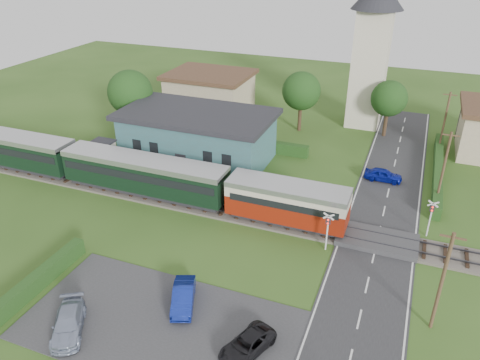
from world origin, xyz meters
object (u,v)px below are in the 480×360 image
(pedestrian_far, at_px, (132,161))
(equipment_hut, at_px, (103,153))
(station_building, at_px, (198,135))
(crossing_signal_near, at_px, (328,226))
(car_park_blue, at_px, (183,297))
(car_park_silver, at_px, (68,323))
(car_on_road, at_px, (383,175))
(church_tower, at_px, (372,43))
(pedestrian_near, at_px, (257,185))
(train, at_px, (115,168))
(crossing_signal_far, at_px, (431,213))
(house_west, at_px, (210,93))
(car_park_dark, at_px, (247,345))

(pedestrian_far, bearing_deg, equipment_hut, 107.90)
(station_building, xyz_separation_m, crossing_signal_near, (16.40, -11.40, -0.55))
(car_park_blue, height_order, pedestrian_far, pedestrian_far)
(pedestrian_far, bearing_deg, car_park_silver, -143.19)
(station_building, height_order, car_on_road, station_building)
(church_tower, bearing_deg, crossing_signal_near, -87.18)
(car_on_road, distance_m, pedestrian_far, 25.02)
(church_tower, xyz_separation_m, pedestrian_near, (-6.33, -22.55, -9.02))
(train, distance_m, car_park_silver, 18.36)
(train, bearing_deg, church_tower, 53.48)
(car_on_road, distance_m, pedestrian_near, 12.92)
(equipment_hut, height_order, pedestrian_near, equipment_hut)
(crossing_signal_far, xyz_separation_m, pedestrian_far, (-28.26, 1.03, -0.83))
(station_building, relative_size, house_west, 1.48)
(train, xyz_separation_m, car_on_road, (23.45, 10.91, -1.51))
(car_park_silver, bearing_deg, pedestrian_near, 45.15)
(station_building, bearing_deg, equipment_hut, -144.08)
(car_on_road, bearing_deg, pedestrian_near, 125.48)
(train, bearing_deg, crossing_signal_near, -6.65)
(crossing_signal_far, height_order, car_on_road, crossing_signal_far)
(station_building, bearing_deg, pedestrian_far, -129.89)
(equipment_hut, bearing_deg, car_park_dark, -37.68)
(station_building, bearing_deg, train, -115.30)
(car_park_silver, bearing_deg, car_park_dark, -17.74)
(crossing_signal_far, bearing_deg, house_west, 144.23)
(crossing_signal_near, xyz_separation_m, crossing_signal_far, (7.20, 4.80, 0.00))
(equipment_hut, relative_size, house_west, 0.24)
(station_building, height_order, church_tower, church_tower)
(church_tower, distance_m, car_on_road, 18.35)
(equipment_hut, height_order, house_west, house_west)
(house_west, bearing_deg, pedestrian_near, -55.03)
(car_on_road, relative_size, pedestrian_near, 2.37)
(car_park_silver, height_order, pedestrian_far, pedestrian_far)
(train, bearing_deg, house_west, 91.86)
(station_building, distance_m, pedestrian_far, 7.40)
(house_west, relative_size, crossing_signal_far, 3.30)
(pedestrian_far, bearing_deg, church_tower, -26.91)
(train, distance_m, pedestrian_far, 3.55)
(station_building, xyz_separation_m, car_park_silver, (3.66, -25.49, -2.00))
(church_tower, bearing_deg, car_park_blue, -98.91)
(pedestrian_far, bearing_deg, station_building, -25.75)
(equipment_hut, bearing_deg, pedestrian_near, 0.87)
(house_west, height_order, car_park_blue, house_west)
(church_tower, xyz_separation_m, car_on_road, (4.20, -15.09, -9.56))
(church_tower, height_order, house_west, church_tower)
(crossing_signal_near, distance_m, car_park_dark, 11.91)
(crossing_signal_far, bearing_deg, pedestrian_far, 177.92)
(car_park_silver, bearing_deg, train, 84.86)
(train, height_order, house_west, house_west)
(station_building, distance_m, crossing_signal_near, 19.98)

